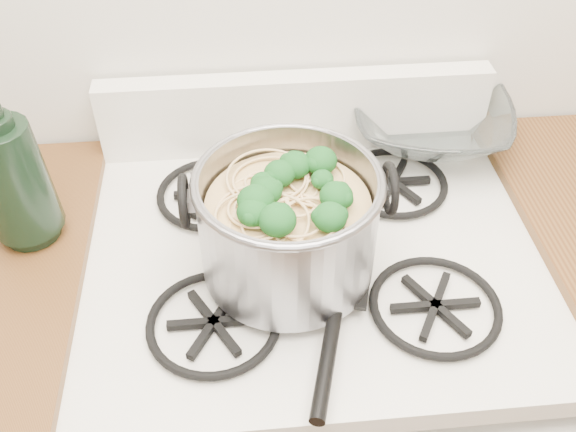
{
  "coord_description": "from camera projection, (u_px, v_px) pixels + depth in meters",
  "views": [
    {
      "loc": [
        -0.12,
        0.51,
        1.68
      ],
      "look_at": [
        -0.05,
        1.21,
        1.03
      ],
      "focal_mm": 40.0,
      "sensor_mm": 36.0,
      "label": 1
    }
  ],
  "objects": [
    {
      "name": "gas_range",
      "position": [
        308.0,
        399.0,
        1.4
      ],
      "size": [
        0.76,
        0.66,
        0.92
      ],
      "color": "white",
      "rests_on": "ground"
    },
    {
      "name": "counter_left",
      "position": [
        71.0,
        411.0,
        1.35
      ],
      "size": [
        0.25,
        0.65,
        0.92
      ],
      "color": "silver",
      "rests_on": "ground"
    },
    {
      "name": "stock_pot",
      "position": [
        288.0,
        226.0,
        0.97
      ],
      "size": [
        0.31,
        0.28,
        0.19
      ],
      "color": "gray",
      "rests_on": "gas_range"
    },
    {
      "name": "spatula",
      "position": [
        341.0,
        276.0,
        1.0
      ],
      "size": [
        0.36,
        0.38,
        0.02
      ],
      "primitive_type": null,
      "rotation": [
        0.0,
        0.0,
        -0.28
      ],
      "color": "black",
      "rests_on": "gas_range"
    },
    {
      "name": "glass_bowl",
      "position": [
        429.0,
        129.0,
        1.29
      ],
      "size": [
        0.15,
        0.15,
        0.03
      ],
      "primitive_type": "imported",
      "rotation": [
        0.0,
        0.0,
        -0.21
      ],
      "color": "white",
      "rests_on": "gas_range"
    },
    {
      "name": "bottle",
      "position": [
        8.0,
        163.0,
        0.99
      ],
      "size": [
        0.13,
        0.13,
        0.3
      ],
      "primitive_type": "imported",
      "rotation": [
        0.0,
        0.0,
        -0.13
      ],
      "color": "black",
      "rests_on": "counter_left"
    }
  ]
}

